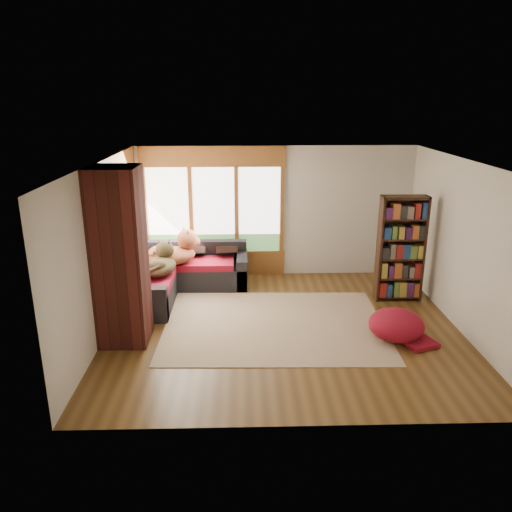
# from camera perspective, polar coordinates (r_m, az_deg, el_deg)

# --- Properties ---
(floor) EXTENTS (5.50, 5.50, 0.00)m
(floor) POSITION_cam_1_polar(r_m,az_deg,el_deg) (8.03, 3.14, -8.10)
(floor) COLOR #4E3315
(floor) RESTS_ON ground
(ceiling) EXTENTS (5.50, 5.50, 0.00)m
(ceiling) POSITION_cam_1_polar(r_m,az_deg,el_deg) (7.27, 3.49, 10.64)
(ceiling) COLOR white
(wall_back) EXTENTS (5.50, 0.04, 2.60)m
(wall_back) POSITION_cam_1_polar(r_m,az_deg,el_deg) (9.96, 2.10, 5.04)
(wall_back) COLOR silver
(wall_back) RESTS_ON ground
(wall_front) EXTENTS (5.50, 0.04, 2.60)m
(wall_front) POSITION_cam_1_polar(r_m,az_deg,el_deg) (5.22, 5.62, -7.28)
(wall_front) COLOR silver
(wall_front) RESTS_ON ground
(wall_left) EXTENTS (0.04, 5.00, 2.60)m
(wall_left) POSITION_cam_1_polar(r_m,az_deg,el_deg) (7.81, -17.23, 0.60)
(wall_left) COLOR silver
(wall_left) RESTS_ON ground
(wall_right) EXTENTS (0.04, 5.00, 2.60)m
(wall_right) POSITION_cam_1_polar(r_m,az_deg,el_deg) (8.25, 22.71, 0.91)
(wall_right) COLOR silver
(wall_right) RESTS_ON ground
(windows_back) EXTENTS (2.82, 0.10, 1.90)m
(windows_back) POSITION_cam_1_polar(r_m,az_deg,el_deg) (9.91, -4.85, 5.22)
(windows_back) COLOR brown
(windows_back) RESTS_ON wall_back
(windows_left) EXTENTS (0.10, 2.62, 1.90)m
(windows_left) POSITION_cam_1_polar(r_m,az_deg,el_deg) (8.91, -15.10, 3.21)
(windows_left) COLOR brown
(windows_left) RESTS_ON wall_left
(roller_blind) EXTENTS (0.03, 0.72, 0.90)m
(roller_blind) POSITION_cam_1_polar(r_m,az_deg,el_deg) (9.61, -14.02, 6.78)
(roller_blind) COLOR #6A7852
(roller_blind) RESTS_ON wall_left
(brick_chimney) EXTENTS (0.70, 0.70, 2.60)m
(brick_chimney) POSITION_cam_1_polar(r_m,az_deg,el_deg) (7.40, -15.31, -0.17)
(brick_chimney) COLOR #471914
(brick_chimney) RESTS_ON ground
(sectional_sofa) EXTENTS (2.20, 2.20, 0.80)m
(sectional_sofa) POSITION_cam_1_polar(r_m,az_deg,el_deg) (9.54, -9.45, -2.03)
(sectional_sofa) COLOR black
(sectional_sofa) RESTS_ON ground
(area_rug) EXTENTS (3.56, 2.76, 0.01)m
(area_rug) POSITION_cam_1_polar(r_m,az_deg,el_deg) (8.09, 2.10, -7.82)
(area_rug) COLOR beige
(area_rug) RESTS_ON ground
(bookshelf) EXTENTS (0.81, 0.27, 1.89)m
(bookshelf) POSITION_cam_1_polar(r_m,az_deg,el_deg) (9.11, 16.22, 0.78)
(bookshelf) COLOR #351C11
(bookshelf) RESTS_ON ground
(pouf) EXTENTS (1.02, 1.02, 0.45)m
(pouf) POSITION_cam_1_polar(r_m,az_deg,el_deg) (7.85, 15.74, -7.50)
(pouf) COLOR maroon
(pouf) RESTS_ON area_rug
(dog_tan) EXTENTS (1.13, 0.96, 0.55)m
(dog_tan) POSITION_cam_1_polar(r_m,az_deg,el_deg) (9.30, -9.32, 0.76)
(dog_tan) COLOR brown
(dog_tan) RESTS_ON sectional_sofa
(dog_brindle) EXTENTS (0.65, 0.91, 0.46)m
(dog_brindle) POSITION_cam_1_polar(r_m,az_deg,el_deg) (8.86, -10.80, -0.50)
(dog_brindle) COLOR black
(dog_brindle) RESTS_ON sectional_sofa
(throw_pillows) EXTENTS (1.98, 1.68, 0.45)m
(throw_pillows) POSITION_cam_1_polar(r_m,az_deg,el_deg) (9.44, -9.01, 0.60)
(throw_pillows) COLOR #2D211C
(throw_pillows) RESTS_ON sectional_sofa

